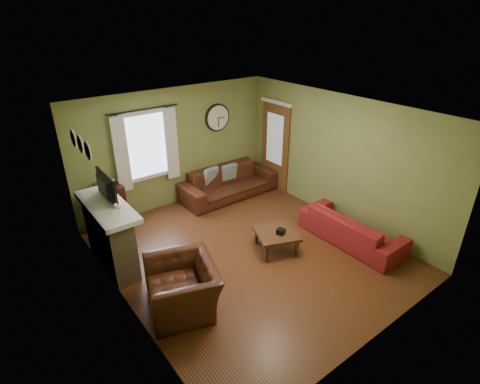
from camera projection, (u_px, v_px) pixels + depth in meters
floor at (249, 252)px, 6.91m from camera, size 4.60×5.20×0.00m
ceiling at (251, 113)px, 5.76m from camera, size 4.60×5.20×0.00m
wall_left at (118, 233)px, 5.08m from camera, size 0.00×5.20×2.60m
wall_right at (338, 159)px, 7.58m from camera, size 0.00×5.20×2.60m
wall_back at (176, 148)px, 8.19m from camera, size 4.60×0.00×2.60m
wall_front at (385, 263)px, 4.48m from camera, size 4.60×0.00×2.60m
fireplace at (110, 238)px, 6.34m from camera, size 0.40×1.40×1.10m
firebox at (123, 246)px, 6.56m from camera, size 0.04×0.60×0.55m
mantel at (106, 206)px, 6.10m from camera, size 0.58×1.60×0.08m
tv at (102, 191)px, 6.12m from camera, size 0.08×0.60×0.35m
tv_screen at (107, 187)px, 6.14m from camera, size 0.02×0.62×0.36m
medallion_left at (88, 151)px, 5.24m from camera, size 0.28×0.28×0.03m
medallion_mid at (80, 144)px, 5.49m from camera, size 0.28×0.28×0.03m
medallion_right at (74, 138)px, 5.74m from camera, size 0.28×0.28×0.03m
window_pane at (145, 146)px, 7.70m from camera, size 1.00×0.02×1.30m
curtain_rod at (143, 110)px, 7.29m from camera, size 0.03×0.03×1.50m
curtain_left at (122, 155)px, 7.36m from camera, size 0.28×0.04×1.55m
curtain_right at (172, 144)px, 7.95m from camera, size 0.28×0.04×1.55m
wall_clock at (218, 118)px, 8.53m from camera, size 0.64×0.06×0.64m
door at (275, 147)px, 9.00m from camera, size 0.05×0.90×2.10m
bookshelf at (107, 208)px, 7.51m from camera, size 0.73×0.31×0.86m
book at (96, 181)px, 7.42m from camera, size 0.21×0.26×0.02m
sofa_brown at (229, 182)px, 8.86m from camera, size 2.33×0.91×0.68m
pillow_left at (211, 176)px, 8.68m from camera, size 0.39×0.18×0.38m
pillow_right at (229, 172)px, 8.88m from camera, size 0.38×0.12×0.38m
sofa_red at (352, 228)px, 7.10m from camera, size 0.79×2.02×0.59m
armchair at (182, 287)px, 5.50m from camera, size 1.27×1.36×0.73m
coffee_table at (276, 241)px, 6.90m from camera, size 0.94×0.94×0.38m
tissue_box at (281, 233)px, 6.74m from camera, size 0.17×0.17×0.10m
wine_glass_a at (119, 211)px, 5.66m from camera, size 0.07×0.07×0.20m
wine_glass_b at (116, 209)px, 5.74m from camera, size 0.06×0.06×0.18m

